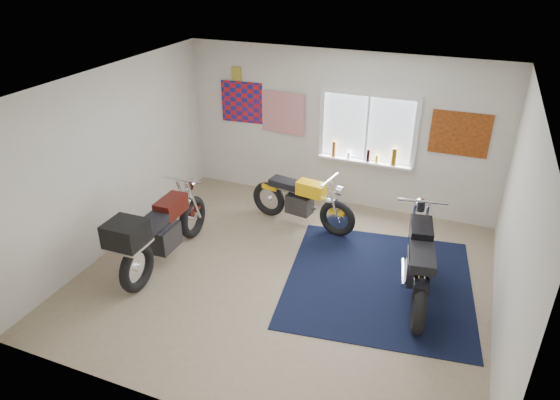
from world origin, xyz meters
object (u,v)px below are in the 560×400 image
at_px(black_chrome_bike, 418,262).
at_px(maroon_tourer, 159,232).
at_px(yellow_triumph, 302,202).
at_px(navy_rug, 379,282).

height_order(black_chrome_bike, maroon_tourer, black_chrome_bike).
bearing_deg(maroon_tourer, black_chrome_bike, -78.82).
bearing_deg(black_chrome_bike, yellow_triumph, 50.85).
bearing_deg(yellow_triumph, black_chrome_bike, -20.17).
xyz_separation_m(navy_rug, black_chrome_bike, (0.49, -0.04, 0.48)).
height_order(yellow_triumph, maroon_tourer, maroon_tourer).
relative_size(navy_rug, black_chrome_bike, 1.20).
bearing_deg(maroon_tourer, yellow_triumph, -38.48).
relative_size(yellow_triumph, black_chrome_bike, 0.88).
bearing_deg(black_chrome_bike, maroon_tourer, 92.51).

